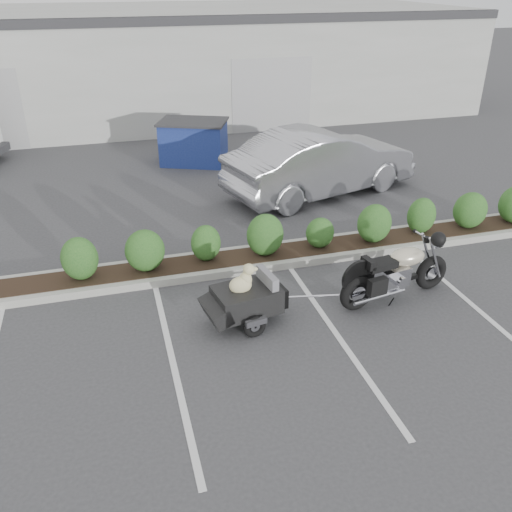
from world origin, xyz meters
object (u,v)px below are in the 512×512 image
object	(u,v)px
pet_trailer	(246,299)
dumpster	(194,142)
motorcycle	(397,273)
sedan	(321,162)

from	to	relation	value
pet_trailer	dumpster	size ratio (longest dim) A/B	0.80
motorcycle	dumpster	size ratio (longest dim) A/B	0.98
sedan	dumpster	bearing A→B (deg)	22.50
sedan	dumpster	size ratio (longest dim) A/B	2.20
motorcycle	pet_trailer	world-z (taller)	motorcycle
motorcycle	sedan	world-z (taller)	sedan
motorcycle	dumpster	xyz separation A→B (m)	(-2.09, 8.82, 0.13)
motorcycle	pet_trailer	distance (m)	2.79
pet_trailer	sedan	size ratio (longest dim) A/B	0.36
motorcycle	sedan	xyz separation A→B (m)	(0.68, 5.35, 0.32)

